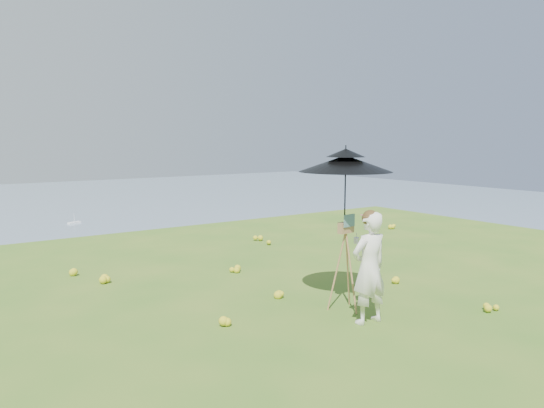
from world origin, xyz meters
TOP-DOWN VIEW (x-y plane):
  - ground at (0.00, 0.00)m, footprint 14.00×14.00m
  - slope_trees at (0.00, 35.00)m, footprint 110.00×50.00m
  - wildflowers at (0.00, 0.25)m, footprint 10.00×10.50m
  - painter at (-2.18, -1.72)m, footprint 0.57×0.39m
  - field_easel at (-2.06, -1.12)m, footprint 0.60×0.60m
  - sun_umbrella at (-2.06, -1.09)m, footprint 1.43×1.43m
  - painter_cap at (-2.18, -1.72)m, footprint 0.22×0.26m

SIDE VIEW (x-z plane):
  - slope_trees at x=0.00m, z-range -18.00..-12.00m
  - ground at x=0.00m, z-range 0.00..0.00m
  - wildflowers at x=0.00m, z-range 0.00..0.12m
  - field_easel at x=-2.06m, z-range 0.00..1.41m
  - painter at x=-2.18m, z-range 0.00..1.53m
  - painter_cap at x=-2.18m, z-range 1.44..1.54m
  - sun_umbrella at x=-2.06m, z-range 1.16..2.39m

